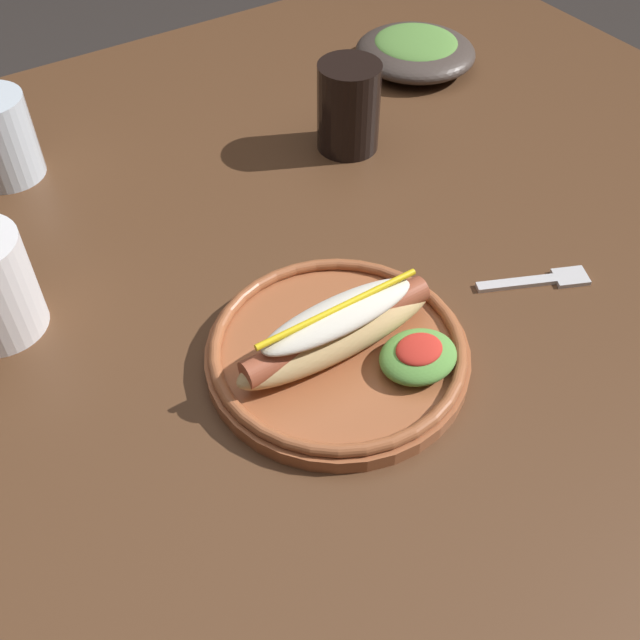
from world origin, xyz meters
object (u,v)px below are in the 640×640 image
(hot_dog_plate, at_px, (342,346))
(soda_cup, at_px, (349,107))
(side_bowl, at_px, (415,50))
(fork, at_px, (542,280))

(hot_dog_plate, bearing_deg, soda_cup, 54.54)
(hot_dog_plate, relative_size, soda_cup, 2.24)
(side_bowl, bearing_deg, fork, -111.67)
(soda_cup, height_order, side_bowl, soda_cup)
(fork, relative_size, soda_cup, 1.05)
(hot_dog_plate, distance_m, soda_cup, 0.37)
(soda_cup, bearing_deg, fork, -85.22)
(hot_dog_plate, bearing_deg, side_bowl, 45.18)
(hot_dog_plate, xyz_separation_m, soda_cup, (0.21, 0.30, 0.03))
(fork, bearing_deg, hot_dog_plate, -161.93)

